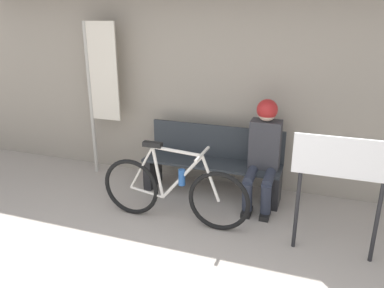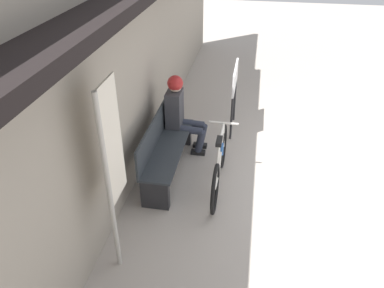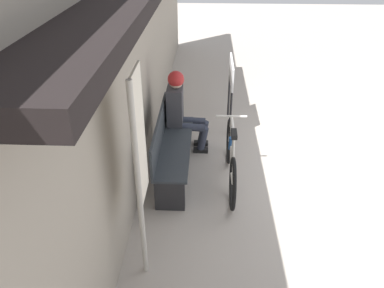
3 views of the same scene
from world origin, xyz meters
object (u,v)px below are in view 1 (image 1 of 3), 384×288
Objects in this scene: park_bench_near at (213,163)px; bicycle at (173,191)px; person_seated at (264,147)px; signboard at (342,169)px; banner_pole at (99,82)px.

park_bench_near is 1.02× the size of bicycle.
person_seated is at bearing -9.48° from park_bench_near.
person_seated is at bearing 136.08° from signboard.
banner_pole is at bearing 176.44° from park_bench_near.
signboard is at bearing -1.82° from bicycle.
person_seated is (0.81, 0.69, 0.34)m from bicycle.
park_bench_near is 1.47× the size of signboard.
bicycle is at bearing -103.49° from park_bench_near.
person_seated is at bearing 40.73° from bicycle.
park_bench_near is at bearing 76.51° from bicycle.
banner_pole reaches higher than bicycle.
bicycle is (-0.19, -0.80, -0.03)m from park_bench_near.
person_seated reaches higher than park_bench_near.
signboard reaches higher than park_bench_near.
banner_pole is at bearing 174.76° from person_seated.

